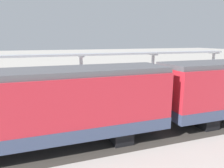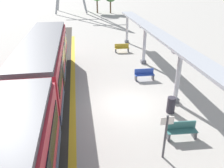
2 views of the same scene
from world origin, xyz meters
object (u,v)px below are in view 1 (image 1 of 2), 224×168
at_px(canopy_pillar_nearest, 212,68).
at_px(canopy_pillar_third, 82,76).
at_px(canopy_pillar_second, 153,72).
at_px(bench_far_end, 123,90).
at_px(bench_mid_platform, 37,97).
at_px(train_far_carriage, 29,110).
at_px(trash_bin, 96,91).
at_px(platform_info_sign, 143,82).
at_px(bench_extra_slot, 191,85).
at_px(passenger_waiting_near_edge, 216,90).

distance_m(canopy_pillar_nearest, canopy_pillar_third, 13.98).
relative_size(canopy_pillar_second, bench_far_end, 2.24).
bearing_deg(canopy_pillar_third, bench_mid_platform, 104.61).
relative_size(train_far_carriage, canopy_pillar_nearest, 3.58).
bearing_deg(bench_far_end, trash_bin, 80.18).
relative_size(bench_mid_platform, platform_info_sign, 0.68).
bearing_deg(canopy_pillar_nearest, bench_mid_platform, 93.09).
height_order(canopy_pillar_nearest, platform_info_sign, canopy_pillar_nearest).
bearing_deg(bench_mid_platform, canopy_pillar_third, -75.39).
relative_size(bench_extra_slot, passenger_waiting_near_edge, 0.94).
height_order(train_far_carriage, trash_bin, train_far_carriage).
relative_size(canopy_pillar_third, bench_extra_slot, 2.27).
relative_size(train_far_carriage, bench_extra_slot, 8.12).
bearing_deg(passenger_waiting_near_edge, bench_mid_platform, 70.29).
bearing_deg(canopy_pillar_third, platform_info_sign, -118.72).
distance_m(trash_bin, platform_info_sign, 3.92).
height_order(bench_far_end, trash_bin, trash_bin).
bearing_deg(bench_mid_platform, platform_info_sign, -100.48).
height_order(bench_mid_platform, trash_bin, trash_bin).
bearing_deg(train_far_carriage, passenger_waiting_near_edge, -78.11).
distance_m(bench_extra_slot, passenger_waiting_near_edge, 4.52).
height_order(canopy_pillar_second, bench_mid_platform, canopy_pillar_second).
distance_m(canopy_pillar_third, bench_far_end, 3.73).
distance_m(canopy_pillar_nearest, passenger_waiting_near_edge, 7.42).
height_order(canopy_pillar_third, platform_info_sign, canopy_pillar_third).
xyz_separation_m(canopy_pillar_nearest, bench_far_end, (-1.11, 10.66, -1.28)).
bearing_deg(canopy_pillar_second, bench_far_end, 107.81).
height_order(bench_mid_platform, passenger_waiting_near_edge, passenger_waiting_near_edge).
relative_size(canopy_pillar_nearest, canopy_pillar_second, 1.00).
height_order(canopy_pillar_nearest, passenger_waiting_near_edge, canopy_pillar_nearest).
bearing_deg(bench_extra_slot, bench_mid_platform, 89.00).
relative_size(canopy_pillar_nearest, bench_far_end, 2.24).
relative_size(canopy_pillar_third, platform_info_sign, 1.55).
relative_size(canopy_pillar_third, bench_mid_platform, 2.26).
xyz_separation_m(train_far_carriage, bench_extra_slot, (7.01, -14.12, -1.39)).
bearing_deg(canopy_pillar_nearest, canopy_pillar_third, 90.00).
height_order(train_far_carriage, canopy_pillar_third, train_far_carriage).
xyz_separation_m(train_far_carriage, bench_mid_platform, (7.25, -0.17, -1.39)).
bearing_deg(bench_far_end, canopy_pillar_nearest, -84.04).
xyz_separation_m(train_far_carriage, canopy_pillar_nearest, (8.20, -17.79, -0.10)).
bearing_deg(trash_bin, bench_extra_slot, -92.93).
height_order(platform_info_sign, passenger_waiting_near_edge, platform_info_sign).
xyz_separation_m(bench_mid_platform, bench_far_end, (-0.16, -6.97, 0.00)).
bearing_deg(trash_bin, canopy_pillar_nearest, -86.80).
height_order(bench_extra_slot, trash_bin, trash_bin).
relative_size(canopy_pillar_second, platform_info_sign, 1.55).
bearing_deg(platform_info_sign, train_far_carriage, 124.72).
xyz_separation_m(train_far_carriage, platform_info_sign, (5.75, -8.30, -0.50)).
height_order(bench_mid_platform, bench_extra_slot, same).
height_order(canopy_pillar_second, platform_info_sign, canopy_pillar_second).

